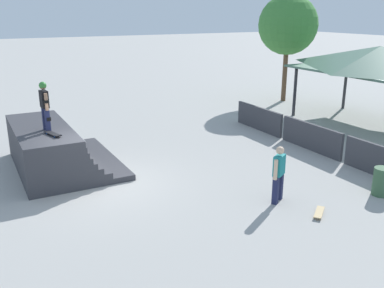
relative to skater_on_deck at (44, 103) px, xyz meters
name	(u,v)px	position (x,y,z in m)	size (l,w,h in m)	color
ground_plane	(98,185)	(1.60, 1.11, -2.45)	(160.00, 160.00, 0.00)	#A3A09B
quarter_pipe_ramp	(52,150)	(-0.60, 0.17, -1.77)	(4.77, 3.29, 1.54)	#38383D
skater_on_deck	(44,103)	(0.00, 0.00, 0.00)	(0.68, 0.24, 1.60)	#1E2347
skateboard_on_deck	(53,134)	(0.68, 0.06, -0.86)	(0.86, 0.43, 0.09)	blue
bystander_walking	(279,171)	(5.21, 5.33, -1.53)	(0.44, 0.62, 1.66)	#1E2347
skateboard_on_ground	(319,213)	(6.41, 5.79, -2.39)	(0.66, 0.75, 0.09)	silver
barrier_fence	(311,137)	(2.02, 9.55, -1.93)	(9.98, 0.12, 1.05)	#3D3D42
pavilion_shelter	(379,60)	(0.63, 14.65, 0.65)	(8.08, 4.24, 3.74)	#2D2D33
tree_far_back	(288,25)	(-6.07, 14.87, 2.00)	(3.44, 3.44, 6.19)	brown
trash_bin	(382,182)	(6.29, 8.34, -2.03)	(0.52, 0.52, 0.85)	#385B3D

